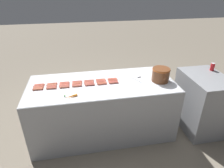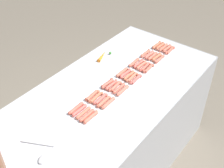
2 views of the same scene
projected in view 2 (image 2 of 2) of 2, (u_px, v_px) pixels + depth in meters
name	position (u px, v px, depth m)	size (l,w,h in m)	color
griddle_counter	(99.00, 141.00, 2.43)	(0.95, 2.20, 0.92)	#9EA0A5
hot_dog_0	(170.00, 50.00, 2.65)	(0.03, 0.15, 0.03)	#CE5C48
hot_dog_1	(160.00, 59.00, 2.54)	(0.03, 0.15, 0.03)	#C55E4C
hot_dog_2	(148.00, 68.00, 2.43)	(0.04, 0.15, 0.03)	#C25E4A
hot_dog_3	(136.00, 79.00, 2.32)	(0.03, 0.15, 0.03)	#C8594F
hot_dog_4	(122.00, 90.00, 2.21)	(0.03, 0.15, 0.03)	#C16450
hot_dog_5	(108.00, 103.00, 2.10)	(0.03, 0.15, 0.03)	#C4634F
hot_dog_6	(91.00, 117.00, 1.99)	(0.03, 0.15, 0.03)	#CA5F4A
hot_dog_7	(167.00, 49.00, 2.68)	(0.04, 0.15, 0.03)	#C7644F
hot_dog_8	(157.00, 57.00, 2.56)	(0.04, 0.15, 0.03)	#C16847
hot_dog_9	(145.00, 67.00, 2.45)	(0.03, 0.15, 0.03)	#CE5D4D
hot_dog_10	(132.00, 77.00, 2.34)	(0.04, 0.15, 0.03)	#C6684E
hot_dog_11	(119.00, 88.00, 2.23)	(0.03, 0.15, 0.03)	#C25D4A
hot_dog_12	(104.00, 102.00, 2.11)	(0.03, 0.15, 0.03)	#C7654D
hot_dog_13	(87.00, 115.00, 2.00)	(0.03, 0.15, 0.03)	#C75B48
hot_dog_14	(163.00, 47.00, 2.69)	(0.03, 0.15, 0.03)	#CB6650
hot_dog_15	(153.00, 56.00, 2.58)	(0.03, 0.15, 0.03)	#C56550
hot_dog_16	(141.00, 65.00, 2.47)	(0.03, 0.15, 0.03)	#C96750
hot_dog_17	(129.00, 75.00, 2.36)	(0.03, 0.15, 0.03)	#C46648
hot_dog_18	(115.00, 86.00, 2.25)	(0.04, 0.15, 0.03)	#CA6551
hot_dog_19	(101.00, 99.00, 2.13)	(0.04, 0.15, 0.03)	#CA5C50
hot_dog_20	(83.00, 113.00, 2.02)	(0.03, 0.15, 0.03)	#C46149
hot_dog_21	(160.00, 46.00, 2.71)	(0.04, 0.15, 0.03)	#C06448
hot_dog_22	(149.00, 55.00, 2.59)	(0.03, 0.15, 0.03)	#C56151
hot_dog_23	(138.00, 64.00, 2.49)	(0.04, 0.15, 0.03)	#BF5B4E
hot_dog_24	(125.00, 74.00, 2.38)	(0.04, 0.15, 0.03)	#C7594F
hot_dog_25	(111.00, 85.00, 2.26)	(0.03, 0.15, 0.03)	#C35A4C
hot_dog_26	(96.00, 97.00, 2.15)	(0.04, 0.15, 0.03)	#C36447
hot_dog_27	(79.00, 110.00, 2.04)	(0.03, 0.15, 0.03)	#CC5950
hot_dog_28	(157.00, 45.00, 2.72)	(0.03, 0.15, 0.03)	#CD684A
hot_dog_29	(146.00, 53.00, 2.61)	(0.03, 0.15, 0.03)	#C3604A
hot_dog_30	(134.00, 63.00, 2.50)	(0.03, 0.15, 0.03)	#C0634D
hot_dog_31	(122.00, 72.00, 2.39)	(0.03, 0.15, 0.03)	#C2654F
hot_dog_32	(107.00, 83.00, 2.27)	(0.04, 0.15, 0.03)	#BF5A49
hot_dog_33	(92.00, 95.00, 2.17)	(0.04, 0.15, 0.03)	#C85F48
hot_dog_34	(76.00, 108.00, 2.05)	(0.03, 0.15, 0.03)	#C25948
serving_spoon	(41.00, 154.00, 1.75)	(0.26, 0.16, 0.02)	#B7B7BC
carrot	(103.00, 56.00, 2.58)	(0.08, 0.18, 0.03)	orange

